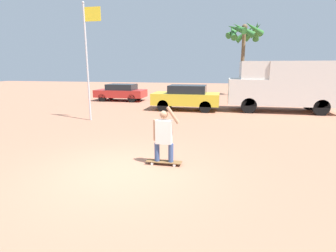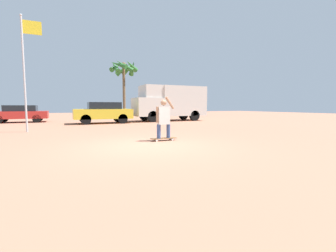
# 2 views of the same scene
# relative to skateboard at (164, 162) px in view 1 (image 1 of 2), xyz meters

# --- Properties ---
(ground_plane) EXTENTS (80.00, 80.00, 0.00)m
(ground_plane) POSITION_rel_skateboard_xyz_m (-0.94, -0.76, -0.08)
(ground_plane) COLOR #A36B51
(skateboard) EXTENTS (0.98, 0.25, 0.09)m
(skateboard) POSITION_rel_skateboard_xyz_m (0.00, 0.00, 0.00)
(skateboard) COLOR brown
(skateboard) RESTS_ON ground_plane
(person_skateboarder) EXTENTS (0.72, 0.22, 1.53)m
(person_skateboarder) POSITION_rel_skateboard_xyz_m (-0.00, -0.00, 0.80)
(person_skateboarder) COLOR #384C7A
(person_skateboarder) RESTS_ON skateboard
(camper_van) EXTENTS (6.22, 2.29, 2.97)m
(camper_van) POSITION_rel_skateboard_xyz_m (5.08, 10.19, 1.56)
(camper_van) COLOR black
(camper_van) RESTS_ON ground_plane
(parked_car_yellow) EXTENTS (4.11, 1.91, 1.55)m
(parked_car_yellow) POSITION_rel_skateboard_xyz_m (-0.72, 9.61, 0.75)
(parked_car_yellow) COLOR black
(parked_car_yellow) RESTS_ON ground_plane
(parked_car_red) EXTENTS (3.92, 1.87, 1.33)m
(parked_car_red) POSITION_rel_skateboard_xyz_m (-6.49, 13.24, 0.63)
(parked_car_red) COLOR black
(parked_car_red) RESTS_ON ground_plane
(palm_tree_near_van) EXTENTS (3.45, 3.44, 6.68)m
(palm_tree_near_van) POSITION_rel_skateboard_xyz_m (3.18, 19.19, 5.53)
(palm_tree_near_van) COLOR brown
(palm_tree_near_van) RESTS_ON ground_plane
(flagpole) EXTENTS (0.90, 0.12, 5.61)m
(flagpole) POSITION_rel_skateboard_xyz_m (-4.93, 5.34, 3.16)
(flagpole) COLOR #B7B7BC
(flagpole) RESTS_ON ground_plane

